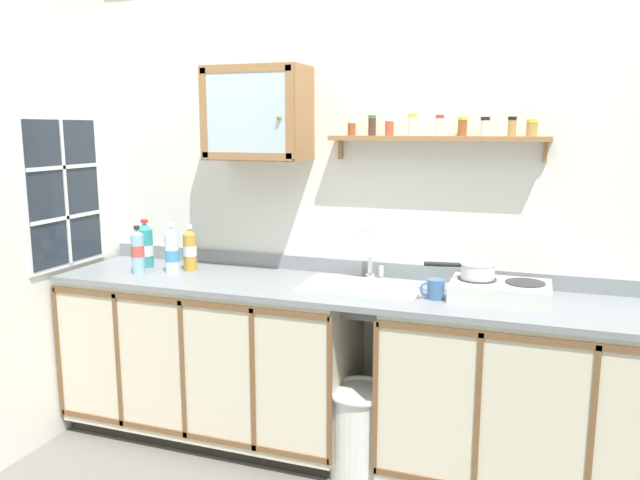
{
  "coord_description": "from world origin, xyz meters",
  "views": [
    {
      "loc": [
        0.87,
        -2.61,
        1.7
      ],
      "look_at": [
        -0.2,
        0.39,
        1.12
      ],
      "focal_mm": 34.86,
      "sensor_mm": 36.0,
      "label": 1
    }
  ],
  "objects_px": {
    "bottle_water_blue_1": "(138,251)",
    "saucepan": "(476,270)",
    "bottle_detergent_teal_3": "(146,246)",
    "wall_cabinet": "(257,113)",
    "bottle_water_clear_2": "(172,251)",
    "hot_plate_stove": "(500,291)",
    "bottle_juice_amber_0": "(190,250)",
    "sink": "(363,292)",
    "mug": "(435,289)",
    "trash_bin": "(360,430)"
  },
  "relations": [
    {
      "from": "bottle_water_blue_1",
      "to": "saucepan",
      "type": "bearing_deg",
      "value": 4.72
    },
    {
      "from": "bottle_water_blue_1",
      "to": "wall_cabinet",
      "type": "xyz_separation_m",
      "value": [
        0.61,
        0.25,
        0.74
      ]
    },
    {
      "from": "saucepan",
      "to": "bottle_water_blue_1",
      "type": "relative_size",
      "value": 1.25
    },
    {
      "from": "bottle_water_clear_2",
      "to": "bottle_water_blue_1",
      "type": "bearing_deg",
      "value": -154.26
    },
    {
      "from": "bottle_juice_amber_0",
      "to": "bottle_water_clear_2",
      "type": "distance_m",
      "value": 0.11
    },
    {
      "from": "bottle_water_blue_1",
      "to": "trash_bin",
      "type": "xyz_separation_m",
      "value": [
        1.28,
        -0.07,
        -0.8
      ]
    },
    {
      "from": "trash_bin",
      "to": "bottle_water_clear_2",
      "type": "bearing_deg",
      "value": 172.55
    },
    {
      "from": "saucepan",
      "to": "trash_bin",
      "type": "height_order",
      "value": "saucepan"
    },
    {
      "from": "mug",
      "to": "trash_bin",
      "type": "distance_m",
      "value": 0.79
    },
    {
      "from": "bottle_water_clear_2",
      "to": "trash_bin",
      "type": "xyz_separation_m",
      "value": [
        1.12,
        -0.15,
        -0.79
      ]
    },
    {
      "from": "sink",
      "to": "saucepan",
      "type": "xyz_separation_m",
      "value": [
        0.55,
        0.02,
        0.15
      ]
    },
    {
      "from": "bottle_water_blue_1",
      "to": "bottle_water_clear_2",
      "type": "distance_m",
      "value": 0.18
    },
    {
      "from": "sink",
      "to": "hot_plate_stove",
      "type": "height_order",
      "value": "sink"
    },
    {
      "from": "wall_cabinet",
      "to": "hot_plate_stove",
      "type": "bearing_deg",
      "value": -5.36
    },
    {
      "from": "hot_plate_stove",
      "to": "bottle_juice_amber_0",
      "type": "xyz_separation_m",
      "value": [
        -1.68,
        0.05,
        0.08
      ]
    },
    {
      "from": "bottle_detergent_teal_3",
      "to": "bottle_water_blue_1",
      "type": "bearing_deg",
      "value": -68.49
    },
    {
      "from": "trash_bin",
      "to": "hot_plate_stove",
      "type": "bearing_deg",
      "value": 17.47
    },
    {
      "from": "hot_plate_stove",
      "to": "saucepan",
      "type": "bearing_deg",
      "value": 169.48
    },
    {
      "from": "saucepan",
      "to": "bottle_detergent_teal_3",
      "type": "xyz_separation_m",
      "value": [
        -1.85,
        0.01,
        -0.01
      ]
    },
    {
      "from": "wall_cabinet",
      "to": "bottle_detergent_teal_3",
      "type": "bearing_deg",
      "value": -172.88
    },
    {
      "from": "bottle_juice_amber_0",
      "to": "mug",
      "type": "distance_m",
      "value": 1.4
    },
    {
      "from": "bottle_water_clear_2",
      "to": "bottle_detergent_teal_3",
      "type": "height_order",
      "value": "bottle_water_clear_2"
    },
    {
      "from": "saucepan",
      "to": "bottle_water_clear_2",
      "type": "xyz_separation_m",
      "value": [
        -1.62,
        -0.07,
        -0.0
      ]
    },
    {
      "from": "mug",
      "to": "bottle_water_blue_1",
      "type": "bearing_deg",
      "value": -178.88
    },
    {
      "from": "bottle_juice_amber_0",
      "to": "bottle_water_blue_1",
      "type": "height_order",
      "value": "bottle_water_blue_1"
    },
    {
      "from": "hot_plate_stove",
      "to": "trash_bin",
      "type": "distance_m",
      "value": 0.96
    },
    {
      "from": "bottle_juice_amber_0",
      "to": "bottle_detergent_teal_3",
      "type": "xyz_separation_m",
      "value": [
        -0.28,
        -0.01,
        0.0
      ]
    },
    {
      "from": "bottle_detergent_teal_3",
      "to": "trash_bin",
      "type": "bearing_deg",
      "value": -9.63
    },
    {
      "from": "sink",
      "to": "saucepan",
      "type": "bearing_deg",
      "value": 2.02
    },
    {
      "from": "hot_plate_stove",
      "to": "bottle_detergent_teal_3",
      "type": "distance_m",
      "value": 1.96
    },
    {
      "from": "trash_bin",
      "to": "mug",
      "type": "bearing_deg",
      "value": 16.81
    },
    {
      "from": "hot_plate_stove",
      "to": "bottle_detergent_teal_3",
      "type": "height_order",
      "value": "bottle_detergent_teal_3"
    },
    {
      "from": "hot_plate_stove",
      "to": "trash_bin",
      "type": "height_order",
      "value": "hot_plate_stove"
    },
    {
      "from": "wall_cabinet",
      "to": "bottle_water_clear_2",
      "type": "bearing_deg",
      "value": -159.65
    },
    {
      "from": "bottle_detergent_teal_3",
      "to": "wall_cabinet",
      "type": "height_order",
      "value": "wall_cabinet"
    },
    {
      "from": "wall_cabinet",
      "to": "trash_bin",
      "type": "distance_m",
      "value": 1.7
    },
    {
      "from": "saucepan",
      "to": "mug",
      "type": "relative_size",
      "value": 2.97
    },
    {
      "from": "bottle_juice_amber_0",
      "to": "trash_bin",
      "type": "distance_m",
      "value": 1.34
    },
    {
      "from": "sink",
      "to": "wall_cabinet",
      "type": "relative_size",
      "value": 1.09
    },
    {
      "from": "bottle_water_clear_2",
      "to": "mug",
      "type": "relative_size",
      "value": 2.49
    },
    {
      "from": "mug",
      "to": "sink",
      "type": "bearing_deg",
      "value": 165.63
    },
    {
      "from": "sink",
      "to": "bottle_water_clear_2",
      "type": "height_order",
      "value": "sink"
    },
    {
      "from": "saucepan",
      "to": "bottle_water_clear_2",
      "type": "bearing_deg",
      "value": -177.6
    },
    {
      "from": "mug",
      "to": "wall_cabinet",
      "type": "xyz_separation_m",
      "value": [
        -1.0,
        0.21,
        0.81
      ]
    },
    {
      "from": "saucepan",
      "to": "bottle_juice_amber_0",
      "type": "bearing_deg",
      "value": 179.13
    },
    {
      "from": "trash_bin",
      "to": "bottle_water_blue_1",
      "type": "bearing_deg",
      "value": 177.01
    },
    {
      "from": "bottle_water_blue_1",
      "to": "mug",
      "type": "height_order",
      "value": "bottle_water_blue_1"
    },
    {
      "from": "hot_plate_stove",
      "to": "bottle_water_clear_2",
      "type": "distance_m",
      "value": 1.74
    },
    {
      "from": "bottle_juice_amber_0",
      "to": "bottle_detergent_teal_3",
      "type": "bearing_deg",
      "value": -178.1
    },
    {
      "from": "bottle_water_blue_1",
      "to": "bottle_detergent_teal_3",
      "type": "relative_size",
      "value": 0.97
    }
  ]
}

